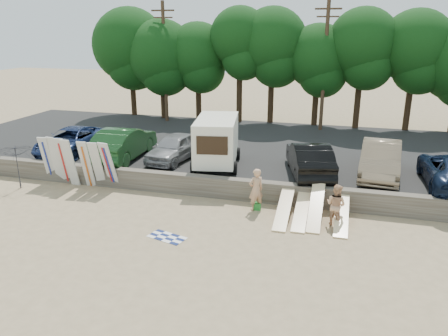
{
  "coord_description": "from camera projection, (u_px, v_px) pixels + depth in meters",
  "views": [
    {
      "loc": [
        3.53,
        -15.88,
        7.85
      ],
      "look_at": [
        -1.69,
        3.0,
        1.5
      ],
      "focal_mm": 35.0,
      "sensor_mm": 36.0,
      "label": 1
    }
  ],
  "objects": [
    {
      "name": "beach_towel",
      "position": [
        167.0,
        237.0,
        17.07
      ],
      "size": [
        1.85,
        1.85,
        0.0
      ],
      "primitive_type": "plane",
      "rotation": [
        0.0,
        0.0,
        -0.27
      ],
      "color": "white",
      "rests_on": "ground"
    },
    {
      "name": "surfboard_upright_4",
      "position": [
        86.0,
        164.0,
        21.92
      ],
      "size": [
        0.58,
        0.79,
        2.52
      ],
      "primitive_type": "cube",
      "rotation": [
        0.27,
        0.0,
        0.11
      ],
      "color": "silver",
      "rests_on": "ground"
    },
    {
      "name": "parking_lot",
      "position": [
        282.0,
        152.0,
        27.39
      ],
      "size": [
        44.0,
        14.5,
        0.7
      ],
      "primitive_type": "cube",
      "color": "#282828",
      "rests_on": "ground"
    },
    {
      "name": "surfboard_upright_7",
      "position": [
        108.0,
        166.0,
        21.75
      ],
      "size": [
        0.62,
        0.86,
        2.51
      ],
      "primitive_type": "cube",
      "rotation": [
        0.28,
        0.0,
        -0.16
      ],
      "color": "silver",
      "rests_on": "ground"
    },
    {
      "name": "box_trailer",
      "position": [
        217.0,
        140.0,
        23.08
      ],
      "size": [
        2.9,
        4.38,
        2.6
      ],
      "rotation": [
        0.0,
        0.0,
        0.18
      ],
      "color": "white",
      "rests_on": "parking_lot"
    },
    {
      "name": "car_2",
      "position": [
        174.0,
        147.0,
        24.32
      ],
      "size": [
        2.33,
        4.53,
        1.48
      ],
      "primitive_type": "imported",
      "rotation": [
        0.0,
        0.0,
        -0.14
      ],
      "color": "gray",
      "rests_on": "parking_lot"
    },
    {
      "name": "seawall",
      "position": [
        259.0,
        191.0,
        20.47
      ],
      "size": [
        44.0,
        0.5,
        1.0
      ],
      "primitive_type": "cube",
      "color": "#6B6356",
      "rests_on": "ground"
    },
    {
      "name": "surfboard_upright_2",
      "position": [
        64.0,
        161.0,
        22.38
      ],
      "size": [
        0.55,
        0.68,
        2.55
      ],
      "primitive_type": "cube",
      "rotation": [
        0.23,
        0.0,
        0.07
      ],
      "color": "silver",
      "rests_on": "ground"
    },
    {
      "name": "ground",
      "position": [
        244.0,
        228.0,
        17.87
      ],
      "size": [
        120.0,
        120.0,
        0.0
      ],
      "primitive_type": "plane",
      "color": "tan",
      "rests_on": "ground"
    },
    {
      "name": "surfboard_low_2",
      "position": [
        316.0,
        207.0,
        18.44
      ],
      "size": [
        0.56,
        2.81,
        1.18
      ],
      "primitive_type": "cube",
      "rotation": [
        0.38,
        0.0,
        0.0
      ],
      "color": "#FFDBA0",
      "rests_on": "ground"
    },
    {
      "name": "surfboard_upright_0",
      "position": [
        48.0,
        160.0,
        22.68
      ],
      "size": [
        0.59,
        0.74,
        2.54
      ],
      "primitive_type": "cube",
      "rotation": [
        0.24,
        0.0,
        0.13
      ],
      "color": "silver",
      "rests_on": "ground"
    },
    {
      "name": "car_0",
      "position": [
        71.0,
        141.0,
        25.77
      ],
      "size": [
        2.51,
        5.3,
        1.46
      ],
      "primitive_type": "imported",
      "rotation": [
        0.0,
        0.0,
        0.02
      ],
      "color": "#15234B",
      "rests_on": "parking_lot"
    },
    {
      "name": "surfboard_low_0",
      "position": [
        284.0,
        209.0,
        18.66
      ],
      "size": [
        0.56,
        2.91,
        0.88
      ],
      "primitive_type": "cube",
      "rotation": [
        0.27,
        0.0,
        0.0
      ],
      "color": "#FFDBA0",
      "rests_on": "ground"
    },
    {
      "name": "surfboard_upright_1",
      "position": [
        56.0,
        160.0,
        22.55
      ],
      "size": [
        0.57,
        0.62,
        2.56
      ],
      "primitive_type": "cube",
      "rotation": [
        0.19,
        0.0,
        -0.12
      ],
      "color": "silver",
      "rests_on": "ground"
    },
    {
      "name": "beach_umbrella",
      "position": [
        17.0,
        167.0,
        21.96
      ],
      "size": [
        2.94,
        2.9,
        2.26
      ],
      "primitive_type": "imported",
      "rotation": [
        0.0,
        0.0,
        4.51
      ],
      "color": "black",
      "rests_on": "ground"
    },
    {
      "name": "cooler",
      "position": [
        257.0,
        206.0,
        19.63
      ],
      "size": [
        0.42,
        0.35,
        0.32
      ],
      "primitive_type": "cube",
      "rotation": [
        0.0,
        0.0,
        0.13
      ],
      "color": "#24862E",
      "rests_on": "ground"
    },
    {
      "name": "surfboard_upright_5",
      "position": [
        97.0,
        165.0,
        21.85
      ],
      "size": [
        0.55,
        0.84,
        2.51
      ],
      "primitive_type": "cube",
      "rotation": [
        0.29,
        0.0,
        0.06
      ],
      "color": "silver",
      "rests_on": "ground"
    },
    {
      "name": "car_4",
      "position": [
        380.0,
        160.0,
        21.67
      ],
      "size": [
        2.27,
        5.38,
        1.73
      ],
      "primitive_type": "imported",
      "rotation": [
        0.0,
        0.0,
        -0.09
      ],
      "color": "#887256",
      "rests_on": "parking_lot"
    },
    {
      "name": "beachgoer_b",
      "position": [
        336.0,
        205.0,
        17.89
      ],
      "size": [
        1.08,
        1.01,
        1.77
      ],
      "primitive_type": "imported",
      "rotation": [
        0.0,
        0.0,
        2.62
      ],
      "color": "tan",
      "rests_on": "ground"
    },
    {
      "name": "surfboard_upright_6",
      "position": [
        110.0,
        166.0,
        21.72
      ],
      "size": [
        0.63,
        0.86,
        2.51
      ],
      "primitive_type": "cube",
      "rotation": [
        0.28,
        0.0,
        -0.17
      ],
      "color": "silver",
      "rests_on": "ground"
    },
    {
      "name": "beachgoer_a",
      "position": [
        256.0,
        190.0,
        19.33
      ],
      "size": [
        0.85,
        0.81,
        1.95
      ],
      "primitive_type": "imported",
      "rotation": [
        0.0,
        0.0,
        3.82
      ],
      "color": "tan",
      "rests_on": "ground"
    },
    {
      "name": "car_1",
      "position": [
        123.0,
        143.0,
        24.61
      ],
      "size": [
        2.15,
        5.54,
        1.8
      ],
      "primitive_type": "imported",
      "rotation": [
        0.0,
        0.0,
        3.19
      ],
      "color": "#163E1A",
      "rests_on": "parking_lot"
    },
    {
      "name": "surfboard_low_3",
      "position": [
        342.0,
        214.0,
        18.13
      ],
      "size": [
        0.56,
        2.91,
        0.87
      ],
      "primitive_type": "cube",
      "rotation": [
        0.27,
        0.0,
        0.0
      ],
      "color": "#FFDBA0",
      "rests_on": "ground"
    },
    {
      "name": "surfboard_upright_3",
      "position": [
        70.0,
        163.0,
        22.11
      ],
      "size": [
        0.51,
        0.63,
        2.55
      ],
      "primitive_type": "cube",
      "rotation": [
        0.22,
        0.0,
        -0.01
      ],
      "color": "silver",
      "rests_on": "ground"
    },
    {
      "name": "treeline",
      "position": [
        300.0,
        48.0,
        31.87
      ],
      "size": [
        33.84,
        6.44,
        9.23
      ],
      "color": "#382616",
      "rests_on": "parking_lot"
    },
    {
      "name": "surfboard_low_1",
      "position": [
        302.0,
        210.0,
        18.59
      ],
      "size": [
        0.56,
        2.92,
        0.81
      ],
      "primitive_type": "cube",
      "rotation": [
        0.25,
        0.0,
        0.0
      ],
      "color": "#FFDBA0",
      "rests_on": "ground"
    },
    {
      "name": "gear_bag",
      "position": [
        316.0,
        210.0,
        19.35
      ],
      "size": [
        0.31,
        0.27,
        0.22
      ],
      "primitive_type": "cube",
      "rotation": [
        0.0,
        0.0,
        0.05
      ],
      "color": "#D75119",
      "rests_on": "ground"
    },
    {
      "name": "utility_poles",
      "position": [
        325.0,
        63.0,
        30.36
      ],
      "size": [
        25.8,
        0.26,
        9.0
      ],
      "color": "#473321",
      "rests_on": "parking_lot"
    },
    {
      "name": "car_3",
      "position": [
        309.0,
        159.0,
        21.83
      ],
      "size": [
        2.99,
        5.44,
        1.7
      ],
      "primitive_type": "imported",
      "rotation": [
        0.0,
        0.0,
        3.39
      ],
      "color": "black",
      "rests_on": "parking_lot"
    }
  ]
}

